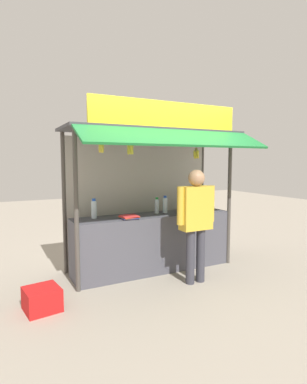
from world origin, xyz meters
The scene contains 15 objects.
ground_plane centered at (0.00, 0.00, 0.00)m, with size 20.00×20.00×0.00m, color #9E9384.
stall_counter centered at (0.00, 0.00, 0.43)m, with size 2.49×0.56×0.87m, color #4C4C56.
stall_structure centered at (0.00, 0.13, 1.51)m, with size 2.69×1.49×2.50m.
water_bottle_far_right centered at (-0.90, 0.13, 1.00)m, with size 0.08×0.08×0.29m.
water_bottle_right centered at (1.17, 0.18, 0.99)m, with size 0.07×0.07×0.26m.
water_bottle_front_left centered at (0.74, 0.01, 1.00)m, with size 0.08×0.08×0.29m.
water_bottle_mid_right centered at (0.24, 0.07, 0.99)m, with size 0.08×0.08×0.27m.
water_bottle_back_right centered at (0.11, 0.10, 0.98)m, with size 0.07×0.07×0.25m.
magazine_stack_left centered at (-0.47, -0.16, 0.89)m, with size 0.26×0.27×0.05m.
magazine_stack_mid_left centered at (0.59, -0.18, 0.90)m, with size 0.26×0.27×0.08m.
banana_bunch_rightmost centered at (0.51, -0.38, 1.79)m, with size 0.10×0.10×0.30m.
banana_bunch_inner_right centered at (-0.54, -0.38, 1.85)m, with size 0.10×0.11×0.25m.
banana_bunch_leftmost centered at (-0.94, -0.38, 1.86)m, with size 0.09×0.09×0.23m.
vendor_person centered at (0.28, -0.73, 0.95)m, with size 0.60×0.23×1.57m.
plastic_crate centered at (-1.74, -0.61, 0.13)m, with size 0.37×0.37×0.26m, color red.
Camera 1 is at (-2.16, -4.21, 1.69)m, focal length 29.22 mm.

